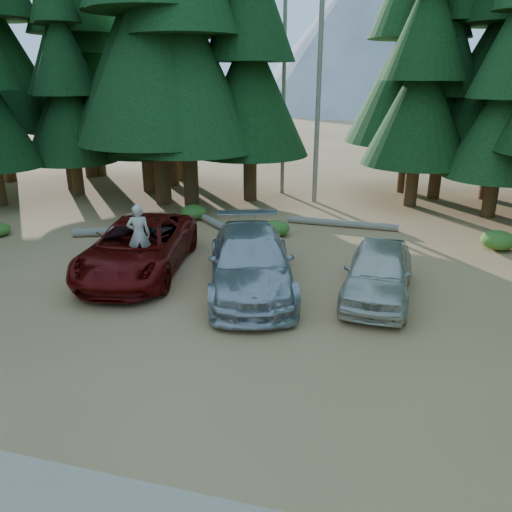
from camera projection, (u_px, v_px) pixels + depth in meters
The scene contains 18 objects.
ground at pixel (195, 333), 12.49m from camera, with size 160.00×160.00×0.00m, color #95643F.
forest_belt_north at pixel (300, 198), 26.11m from camera, with size 36.00×7.00×22.00m, color black, non-canonical shape.
snag_front at pixel (319, 77), 23.40m from camera, with size 0.24×0.24×12.00m, color gray.
snag_back at pixel (284, 97), 25.59m from camera, with size 0.20×0.20×10.00m, color gray.
mountain_peak at pixel (361, 35), 88.87m from camera, with size 48.00×50.00×28.00m.
red_pickup at pixel (138, 247), 16.15m from camera, with size 2.83×6.13×1.70m, color #5B0807.
silver_minivan_center at pixel (251, 261), 14.83m from camera, with size 2.44×5.99×1.74m, color #ABAEB3.
silver_minivan_right at pixel (378, 272), 14.30m from camera, with size 1.84×4.57×1.56m, color beige.
frisbee_player at pixel (139, 235), 15.05m from camera, with size 0.80×0.67×1.88m.
log_left at pixel (133, 231), 20.09m from camera, with size 0.34×0.34×4.69m, color gray.
log_mid at pixel (221, 226), 20.76m from camera, with size 0.31×0.31×3.75m, color gray.
log_right at pixel (342, 223), 21.17m from camera, with size 0.30×0.30×4.67m, color gray.
shrub_far_left at pixel (162, 235), 19.46m from camera, with size 0.77×0.77×0.42m, color #30601D.
shrub_left at pixel (191, 213), 22.48m from camera, with size 0.88×0.88×0.48m, color #30601D.
shrub_center_left at pixel (194, 212), 22.28m from camera, with size 1.16×1.16×0.64m, color #30601D.
shrub_center_right at pixel (276, 228), 19.98m from camera, with size 1.10×1.10×0.61m, color #30601D.
shrub_right at pixel (378, 253), 17.28m from camera, with size 1.04×1.04×0.57m, color #30601D.
shrub_far_right at pixel (498, 240), 18.41m from camera, with size 1.25×1.25×0.69m, color #30601D.
Camera 1 is at (4.34, -10.30, 6.09)m, focal length 35.00 mm.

